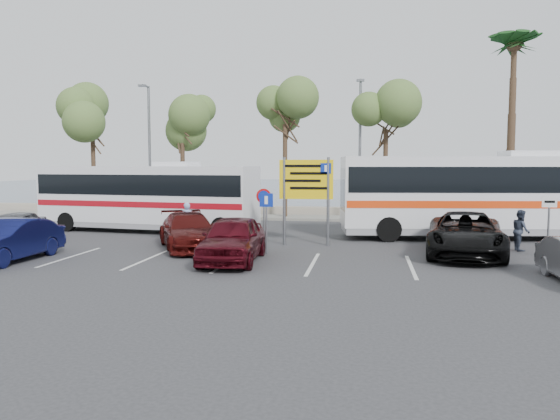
# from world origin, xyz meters

# --- Properties ---
(ground) EXTENTS (120.00, 120.00, 0.00)m
(ground) POSITION_xyz_m (0.00, 0.00, 0.00)
(ground) COLOR #2F2F32
(ground) RESTS_ON ground
(kerb_strip) EXTENTS (44.00, 2.40, 0.15)m
(kerb_strip) POSITION_xyz_m (0.00, 14.00, 0.07)
(kerb_strip) COLOR gray
(kerb_strip) RESTS_ON ground
(seawall) EXTENTS (48.00, 0.80, 0.60)m
(seawall) POSITION_xyz_m (0.00, 16.00, 0.30)
(seawall) COLOR #A59684
(seawall) RESTS_ON ground
(sea) EXTENTS (140.00, 140.00, 0.00)m
(sea) POSITION_xyz_m (0.00, 60.00, 0.01)
(sea) COLOR #3F5165
(sea) RESTS_ON ground
(tree_far_left) EXTENTS (3.20, 3.20, 7.60)m
(tree_far_left) POSITION_xyz_m (-14.00, 14.00, 6.33)
(tree_far_left) COLOR #382619
(tree_far_left) RESTS_ON kerb_strip
(tree_left) EXTENTS (3.20, 3.20, 7.20)m
(tree_left) POSITION_xyz_m (-8.00, 14.00, 6.00)
(tree_left) COLOR #382619
(tree_left) RESTS_ON kerb_strip
(tree_mid) EXTENTS (3.20, 3.20, 8.00)m
(tree_mid) POSITION_xyz_m (-1.50, 14.00, 6.65)
(tree_mid) COLOR #382619
(tree_mid) RESTS_ON kerb_strip
(tree_right) EXTENTS (3.20, 3.20, 7.40)m
(tree_right) POSITION_xyz_m (4.50, 14.00, 6.17)
(tree_right) COLOR #382619
(tree_right) RESTS_ON kerb_strip
(palm_tree) EXTENTS (4.80, 4.80, 11.20)m
(palm_tree) POSITION_xyz_m (11.50, 14.00, 9.87)
(palm_tree) COLOR #382619
(palm_tree) RESTS_ON kerb_strip
(street_lamp_left) EXTENTS (0.45, 1.15, 8.01)m
(street_lamp_left) POSITION_xyz_m (-10.00, 13.52, 4.60)
(street_lamp_left) COLOR slate
(street_lamp_left) RESTS_ON kerb_strip
(street_lamp_right) EXTENTS (0.45, 1.15, 8.01)m
(street_lamp_right) POSITION_xyz_m (3.00, 13.52, 4.60)
(street_lamp_right) COLOR slate
(street_lamp_right) RESTS_ON kerb_strip
(direction_sign) EXTENTS (2.20, 0.12, 3.60)m
(direction_sign) POSITION_xyz_m (1.00, 3.20, 2.43)
(direction_sign) COLOR slate
(direction_sign) RESTS_ON ground
(sign_no_stop) EXTENTS (0.60, 0.08, 2.35)m
(sign_no_stop) POSITION_xyz_m (-0.60, 2.38, 1.58)
(sign_no_stop) COLOR slate
(sign_no_stop) RESTS_ON ground
(sign_parking) EXTENTS (0.50, 0.07, 2.25)m
(sign_parking) POSITION_xyz_m (-0.20, 0.79, 1.47)
(sign_parking) COLOR slate
(sign_parking) RESTS_ON ground
(sign_taxi) EXTENTS (0.50, 0.07, 2.20)m
(sign_taxi) POSITION_xyz_m (9.80, 1.49, 1.42)
(sign_taxi) COLOR slate
(sign_taxi) RESTS_ON ground
(lane_markings) EXTENTS (12.02, 4.20, 0.01)m
(lane_markings) POSITION_xyz_m (-1.14, -1.00, 0.00)
(lane_markings) COLOR silver
(lane_markings) RESTS_ON ground
(coach_bus_left) EXTENTS (11.27, 3.87, 3.44)m
(coach_bus_left) POSITION_xyz_m (-7.25, 6.50, 1.60)
(coach_bus_left) COLOR silver
(coach_bus_left) RESTS_ON ground
(coach_bus_right) EXTENTS (12.77, 4.28, 3.91)m
(coach_bus_right) POSITION_xyz_m (8.59, 6.50, 1.81)
(coach_bus_right) COLOR silver
(coach_bus_right) RESTS_ON ground
(car_silver_a) EXTENTS (2.34, 4.28, 1.38)m
(car_silver_a) POSITION_xyz_m (-10.98, 1.50, 0.69)
(car_silver_a) COLOR slate
(car_silver_a) RESTS_ON ground
(car_blue) EXTENTS (1.64, 4.40, 1.44)m
(car_blue) POSITION_xyz_m (-8.58, -2.13, 0.72)
(car_blue) COLOR #0F1348
(car_blue) RESTS_ON ground
(car_maroon) EXTENTS (3.95, 5.21, 1.40)m
(car_maroon) POSITION_xyz_m (-3.43, 1.50, 0.70)
(car_maroon) COLOR #4A0E0C
(car_maroon) RESTS_ON ground
(car_red) EXTENTS (2.05, 4.65, 1.56)m
(car_red) POSITION_xyz_m (-1.03, -1.01, 0.78)
(car_red) COLOR #490A13
(car_red) RESTS_ON ground
(suv_black) EXTENTS (3.38, 5.98, 1.58)m
(suv_black) POSITION_xyz_m (7.00, 1.50, 0.79)
(suv_black) COLOR black
(suv_black) RESTS_ON ground
(pedestrian_near) EXTENTS (0.66, 0.49, 1.68)m
(pedestrian_near) POSITION_xyz_m (-4.22, 3.61, 0.84)
(pedestrian_near) COLOR #9CB2E3
(pedestrian_near) RESTS_ON ground
(pedestrian_far) EXTENTS (0.63, 0.79, 1.58)m
(pedestrian_far) POSITION_xyz_m (9.30, 3.09, 0.79)
(pedestrian_far) COLOR #303848
(pedestrian_far) RESTS_ON ground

